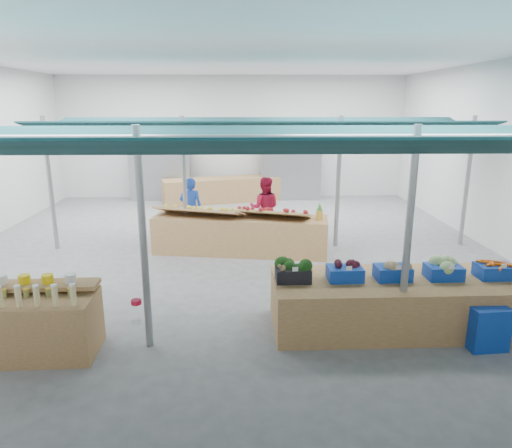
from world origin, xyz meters
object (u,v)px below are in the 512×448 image
Objects in this scene: crate_stack at (486,327)px; vendor_right at (265,208)px; bottle_shelf at (27,323)px; veg_counter at (404,303)px; fruit_counter at (240,235)px; vendor_left at (191,209)px.

vendor_right is at bearing 117.11° from crate_stack.
bottle_shelf reaches higher than veg_counter.
fruit_counter reaches higher than crate_stack.
vendor_right reaches higher than fruit_counter.
fruit_counter is (-2.45, 3.62, 0.03)m from veg_counter.
bottle_shelf reaches higher than fruit_counter.
veg_counter is at bearing 4.81° from bottle_shelf.
bottle_shelf reaches higher than crate_stack.
fruit_counter is 6.29× the size of crate_stack.
vendor_left reaches higher than veg_counter.
vendor_right is at bearing 70.17° from fruit_counter.
bottle_shelf is 5.31m from veg_counter.
veg_counter is (5.27, 0.59, -0.06)m from bottle_shelf.
vendor_left is (-1.20, 1.10, 0.36)m from fruit_counter.
fruit_counter is 5.44m from crate_stack.
vendor_left is (1.62, 5.31, 0.33)m from bottle_shelf.
bottle_shelf is 5.56m from vendor_left.
crate_stack is (6.18, -0.07, -0.14)m from bottle_shelf.
crate_stack is at bearing 125.90° from vendor_right.
veg_counter is at bearing 120.20° from vendor_right.
bottle_shelf is at bearing 65.97° from vendor_right.
vendor_right is (-2.75, 5.38, 0.46)m from crate_stack.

